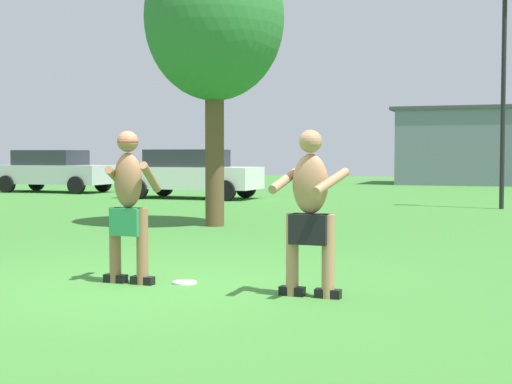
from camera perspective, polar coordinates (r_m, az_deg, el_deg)
name	(u,v)px	position (r m, az deg, el deg)	size (l,w,h in m)	color
ground_plane	(150,286)	(8.25, -8.13, -7.13)	(80.00, 80.00, 0.00)	#38752D
player_with_cap	(129,200)	(8.33, -9.76, -0.57)	(0.66, 0.59, 1.70)	black
player_in_black	(310,209)	(7.45, 4.17, -1.30)	(0.70, 0.60, 1.68)	black
frisbee	(185,282)	(8.33, -5.50, -6.93)	(0.27, 0.27, 0.03)	white
car_white_near_post	(191,173)	(24.10, -5.00, 1.47)	(4.32, 2.05, 1.58)	white
car_silver_far_end	(54,170)	(28.94, -15.25, 1.62)	(4.31, 2.05, 1.58)	silver
lamp_post	(504,75)	(20.51, 18.48, 8.50)	(0.60, 0.24, 5.67)	black
tree_right_field	(214,20)	(15.02, -3.22, 13.02)	(2.76, 2.76, 5.73)	brown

